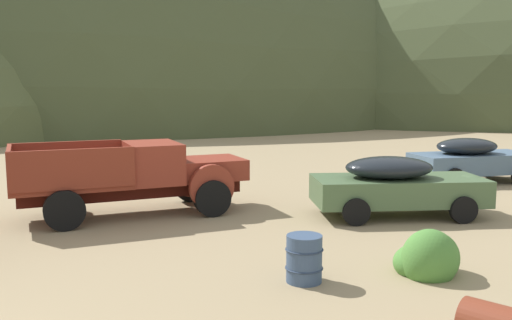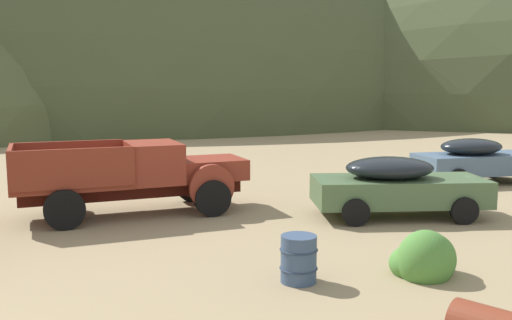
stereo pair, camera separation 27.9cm
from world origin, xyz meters
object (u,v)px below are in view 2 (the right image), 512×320
(truck_rust_red, at_px, (148,175))
(car_weathered_green, at_px, (404,186))
(oil_drum_spare, at_px, (299,259))
(car_chalk_blue, at_px, (480,160))

(truck_rust_red, bearing_deg, car_weathered_green, -25.45)
(car_weathered_green, height_order, oil_drum_spare, car_weathered_green)
(car_weathered_green, distance_m, oil_drum_spare, 5.78)
(truck_rust_red, height_order, car_weathered_green, truck_rust_red)
(truck_rust_red, distance_m, car_chalk_blue, 11.69)
(truck_rust_red, distance_m, car_weathered_green, 6.72)
(car_weathered_green, distance_m, car_chalk_blue, 6.48)
(car_weathered_green, xyz_separation_m, oil_drum_spare, (-4.53, -3.55, -0.40))
(car_chalk_blue, bearing_deg, truck_rust_red, -170.41)
(car_weathered_green, bearing_deg, car_chalk_blue, 47.84)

